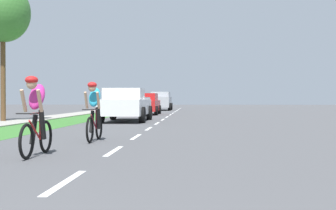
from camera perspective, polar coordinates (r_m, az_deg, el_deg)
ground_plane at (r=21.14m, az=-1.16°, el=-2.25°), size 120.00×120.00×0.00m
grass_verge at (r=22.04m, az=-13.50°, el=-2.13°), size 2.43×70.00×0.01m
sidewalk_concrete at (r=22.76m, az=-18.62°, el=-2.06°), size 1.82×70.00×0.10m
lane_markings_center at (r=25.12m, az=-0.39°, el=-1.74°), size 0.12×54.30×0.01m
cyclist_lead at (r=8.96m, az=-16.98°, el=-1.30°), size 0.42×1.72×1.58m
cyclist_trailing at (r=11.73m, az=-9.69°, el=-0.77°), size 0.42×1.72×1.58m
pickup_white at (r=21.75m, az=-5.53°, el=0.02°), size 2.22×5.10×1.64m
sedan_red at (r=30.98m, az=-2.97°, el=0.16°), size 1.98×4.30×1.52m
suv_silver at (r=42.37m, az=-0.97°, el=0.59°), size 2.15×4.70×1.79m
street_tree_near at (r=22.94m, az=-20.94°, el=11.25°), size 2.63×2.63×6.79m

